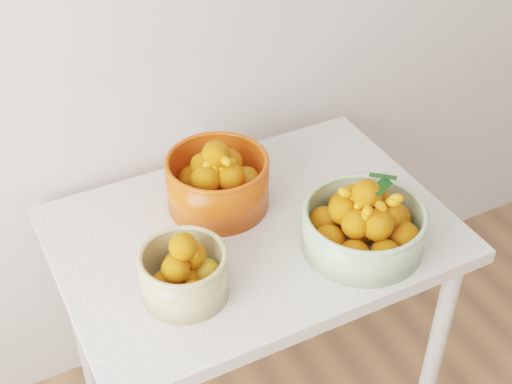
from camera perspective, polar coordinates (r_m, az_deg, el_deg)
table at (r=1.90m, az=-0.20°, el=-5.13°), size 1.00×0.70×0.75m
bowl_cream at (r=1.64m, az=-5.78°, el=-6.38°), size 0.25×0.25×0.18m
bowl_green at (r=1.77m, az=8.62°, el=-2.57°), size 0.39×0.39×0.20m
bowl_orange at (r=1.87m, az=-3.08°, el=0.90°), size 0.34×0.34×0.20m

